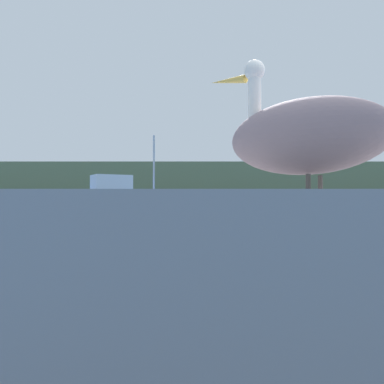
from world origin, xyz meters
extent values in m
plane|color=#194C93|center=(0.00, 0.00, 0.00)|extent=(260.00, 260.00, 0.00)
cube|color=#6B7A51|center=(0.00, 70.63, 3.74)|extent=(140.00, 13.31, 7.49)
cube|color=gray|center=(-0.76, -0.90, 0.43)|extent=(3.37, 2.85, 0.85)
ellipsoid|color=gray|center=(-0.76, -0.90, 1.22)|extent=(1.13, 1.07, 0.48)
cylinder|color=white|center=(-1.04, -0.66, 1.48)|extent=(0.09, 0.09, 0.38)
sphere|color=white|center=(-1.04, -0.66, 1.72)|extent=(0.14, 0.14, 0.14)
cone|color=gold|center=(-1.21, -0.51, 1.69)|extent=(0.27, 0.25, 0.09)
cylinder|color=#4C4742|center=(-0.77, -1.00, 0.92)|extent=(0.03, 0.03, 0.13)
cylinder|color=#4C4742|center=(-0.66, -0.86, 0.92)|extent=(0.03, 0.03, 0.13)
cube|color=blue|center=(-5.74, 22.52, 0.54)|extent=(6.92, 5.08, 1.08)
cube|color=silver|center=(-6.49, 22.11, 1.79)|extent=(2.75, 2.46, 1.41)
cylinder|color=#B2B2B2|center=(-3.97, 23.47, 3.14)|extent=(0.12, 0.12, 4.12)
sphere|color=yellow|center=(3.17, 11.42, 0.25)|extent=(0.51, 0.51, 0.51)
camera|label=1|loc=(-1.47, -3.44, 0.82)|focal=38.48mm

